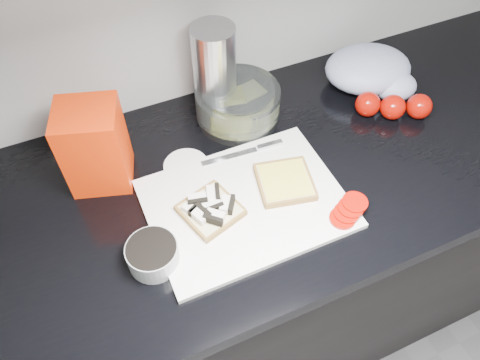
% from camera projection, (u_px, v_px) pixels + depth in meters
% --- Properties ---
extents(base_cabinet, '(3.50, 0.60, 0.86)m').
position_uv_depth(base_cabinet, '(278.00, 261.00, 1.42)').
color(base_cabinet, black).
rests_on(base_cabinet, ground).
extents(countertop, '(3.50, 0.64, 0.04)m').
position_uv_depth(countertop, '(290.00, 165.00, 1.07)').
color(countertop, black).
rests_on(countertop, base_cabinet).
extents(cutting_board, '(0.40, 0.30, 0.01)m').
position_uv_depth(cutting_board, '(246.00, 204.00, 0.97)').
color(cutting_board, white).
rests_on(cutting_board, countertop).
extents(bread_left, '(0.14, 0.14, 0.03)m').
position_uv_depth(bread_left, '(210.00, 209.00, 0.94)').
color(bread_left, beige).
rests_on(bread_left, cutting_board).
extents(bread_right, '(0.14, 0.14, 0.02)m').
position_uv_depth(bread_right, '(285.00, 182.00, 0.99)').
color(bread_right, beige).
rests_on(bread_right, cutting_board).
extents(tomato_slices, '(0.10, 0.08, 0.02)m').
position_uv_depth(tomato_slices, '(349.00, 210.00, 0.94)').
color(tomato_slices, '#9D0C03').
rests_on(tomato_slices, cutting_board).
extents(knife, '(0.19, 0.03, 0.01)m').
position_uv_depth(knife, '(253.00, 150.00, 1.05)').
color(knife, '#BABABF').
rests_on(knife, cutting_board).
extents(seed_tub, '(0.10, 0.10, 0.05)m').
position_uv_depth(seed_tub, '(153.00, 254.00, 0.87)').
color(seed_tub, '#9BA0A0').
rests_on(seed_tub, countertop).
extents(tub_lid, '(0.12, 0.12, 0.01)m').
position_uv_depth(tub_lid, '(186.00, 166.00, 1.04)').
color(tub_lid, white).
rests_on(tub_lid, countertop).
extents(glass_bowl, '(0.20, 0.20, 0.08)m').
position_uv_depth(glass_bowl, '(238.00, 104.00, 1.11)').
color(glass_bowl, silver).
rests_on(glass_bowl, countertop).
extents(bread_bag, '(0.15, 0.14, 0.19)m').
position_uv_depth(bread_bag, '(95.00, 147.00, 0.95)').
color(bread_bag, '#F41E04').
rests_on(bread_bag, countertop).
extents(steel_canister, '(0.10, 0.10, 0.23)m').
position_uv_depth(steel_canister, '(215.00, 73.00, 1.06)').
color(steel_canister, '#AEAEB2').
rests_on(steel_canister, countertop).
extents(grocery_bag, '(0.25, 0.24, 0.10)m').
position_uv_depth(grocery_bag, '(372.00, 71.00, 1.18)').
color(grocery_bag, '#B2BCDB').
rests_on(grocery_bag, countertop).
extents(whole_tomatoes, '(0.17, 0.12, 0.06)m').
position_uv_depth(whole_tomatoes, '(393.00, 106.00, 1.12)').
color(whole_tomatoes, '#9D0C03').
rests_on(whole_tomatoes, countertop).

